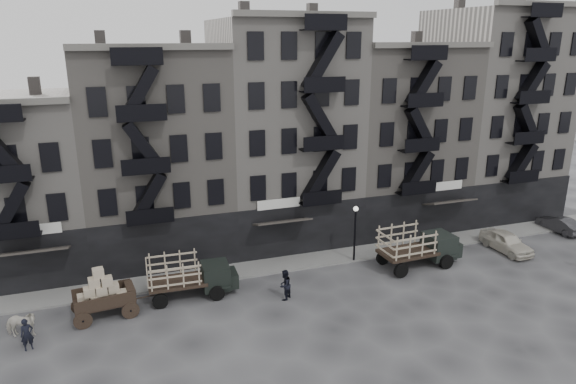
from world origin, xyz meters
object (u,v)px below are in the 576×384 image
object	(u,v)px
wagon	(101,289)
stake_truck_east	(418,244)
horse	(21,325)
car_east	(506,242)
pedestrian_west	(27,335)
car_far	(559,224)
stake_truck_west	(190,273)
pedestrian_mid	(285,285)

from	to	relation	value
wagon	stake_truck_east	distance (m)	21.26
horse	stake_truck_east	bearing A→B (deg)	-69.39
car_east	wagon	bearing A→B (deg)	178.42
horse	stake_truck_east	xyz separation A→B (m)	(25.47, 0.89, 0.95)
horse	pedestrian_west	size ratio (longest dim) A/B	1.05
horse	car_far	bearing A→B (deg)	-67.35
stake_truck_east	wagon	bearing A→B (deg)	177.18
wagon	stake_truck_west	world-z (taller)	wagon
horse	pedestrian_west	xyz separation A→B (m)	(0.48, -1.35, 0.10)
car_east	car_far	world-z (taller)	car_east
stake_truck_east	pedestrian_west	xyz separation A→B (m)	(-24.99, -2.25, -0.85)
wagon	car_far	world-z (taller)	wagon
wagon	car_east	world-z (taller)	wagon
stake_truck_east	car_far	size ratio (longest dim) A/B	1.58
pedestrian_west	stake_truck_west	bearing A→B (deg)	0.92
horse	car_east	distance (m)	33.41
wagon	stake_truck_east	world-z (taller)	wagon
car_far	stake_truck_east	bearing A→B (deg)	4.97
stake_truck_east	car_east	bearing A→B (deg)	-1.89
pedestrian_west	pedestrian_mid	distance (m)	14.49
stake_truck_west	car_far	world-z (taller)	stake_truck_west
wagon	stake_truck_west	xyz separation A→B (m)	(5.22, 0.81, -0.17)
horse	stake_truck_east	size ratio (longest dim) A/B	0.30
horse	pedestrian_west	world-z (taller)	pedestrian_west
car_far	pedestrian_west	bearing A→B (deg)	3.50
car_east	pedestrian_west	size ratio (longest dim) A/B	2.54
car_east	pedestrian_mid	bearing A→B (deg)	-176.72
car_far	pedestrian_west	size ratio (longest dim) A/B	2.21
stake_truck_east	car_far	xyz separation A→B (m)	(15.05, 1.98, -1.09)
horse	pedestrian_west	distance (m)	1.44
horse	stake_truck_west	world-z (taller)	stake_truck_west
stake_truck_east	car_east	world-z (taller)	stake_truck_east
wagon	stake_truck_west	distance (m)	5.29
wagon	stake_truck_east	size ratio (longest dim) A/B	0.62
pedestrian_west	pedestrian_mid	xyz separation A→B (m)	(14.47, 0.72, 0.10)
car_far	horse	bearing A→B (deg)	1.53
car_far	car_east	bearing A→B (deg)	12.02
pedestrian_west	stake_truck_east	bearing A→B (deg)	-12.79
stake_truck_west	car_far	distance (m)	31.12
stake_truck_east	car_east	xyz separation A→B (m)	(7.92, 0.13, -0.97)
horse	car_far	xyz separation A→B (m)	(40.52, 2.87, -0.14)
pedestrian_mid	horse	bearing A→B (deg)	-43.02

